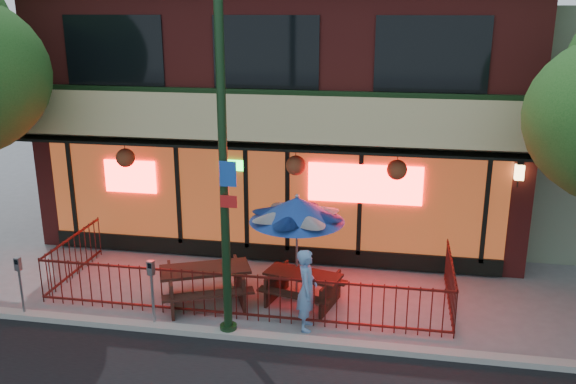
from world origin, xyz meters
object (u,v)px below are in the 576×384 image
at_px(street_light, 224,174).
at_px(picnic_table_left, 205,280).
at_px(parking_meter_near, 152,283).
at_px(pedestrian, 307,290).
at_px(picnic_table_right, 303,283).
at_px(patio_umbrella, 297,209).
at_px(parking_meter_far, 20,277).

relative_size(street_light, picnic_table_left, 3.12).
bearing_deg(parking_meter_near, picnic_table_left, 60.55).
distance_m(pedestrian, parking_meter_near, 2.95).
height_order(picnic_table_right, patio_umbrella, patio_umbrella).
bearing_deg(patio_umbrella, picnic_table_right, -60.85).
xyz_separation_m(picnic_table_left, pedestrian, (2.24, -0.68, 0.29)).
bearing_deg(parking_meter_near, street_light, -0.10).
xyz_separation_m(street_light, picnic_table_right, (1.19, 1.54, -2.71)).
distance_m(picnic_table_left, pedestrian, 2.36).
bearing_deg(picnic_table_left, parking_meter_far, -159.54).
relative_size(picnic_table_left, patio_umbrella, 0.98).
relative_size(picnic_table_left, picnic_table_right, 1.24).
bearing_deg(patio_umbrella, picnic_table_left, -159.08).
distance_m(pedestrian, parking_meter_far, 5.65).
bearing_deg(picnic_table_left, pedestrian, -16.96).
xyz_separation_m(street_light, patio_umbrella, (1.00, 1.88, -1.20)).
xyz_separation_m(pedestrian, parking_meter_near, (-2.90, -0.50, 0.13)).
height_order(picnic_table_left, pedestrian, pedestrian).
relative_size(picnic_table_right, patio_umbrella, 0.80).
bearing_deg(picnic_table_right, parking_meter_far, -163.29).
relative_size(pedestrian, parking_meter_near, 1.16).
distance_m(picnic_table_left, patio_umbrella, 2.41).
distance_m(picnic_table_left, parking_meter_near, 1.42).
height_order(pedestrian, parking_meter_near, pedestrian).
bearing_deg(pedestrian, picnic_table_right, 8.86).
xyz_separation_m(patio_umbrella, parking_meter_far, (-5.20, -1.96, -1.07)).
bearing_deg(picnic_table_right, picnic_table_left, -169.96).
height_order(picnic_table_left, picnic_table_right, picnic_table_left).
bearing_deg(parking_meter_near, parking_meter_far, -178.31).
height_order(picnic_table_right, parking_meter_far, parking_meter_far).
height_order(patio_umbrella, parking_meter_near, patio_umbrella).
distance_m(patio_umbrella, pedestrian, 1.83).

